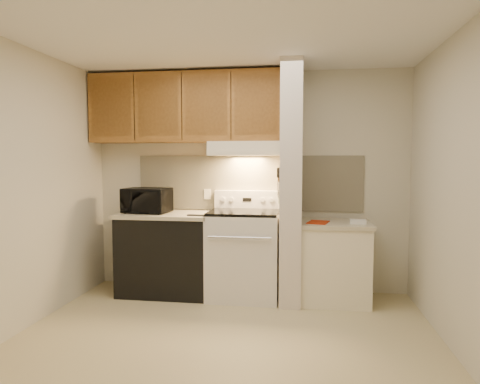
# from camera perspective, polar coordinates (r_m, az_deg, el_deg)

# --- Properties ---
(floor) EXTENTS (3.60, 3.60, 0.00)m
(floor) POSITION_cam_1_polar(r_m,az_deg,el_deg) (3.78, -1.99, -19.10)
(floor) COLOR #C6B787
(floor) RESTS_ON ground
(ceiling) EXTENTS (3.60, 3.60, 0.00)m
(ceiling) POSITION_cam_1_polar(r_m,az_deg,el_deg) (3.61, -2.10, 20.36)
(ceiling) COLOR white
(ceiling) RESTS_ON wall_back
(wall_back) EXTENTS (3.60, 2.50, 0.02)m
(wall_back) POSITION_cam_1_polar(r_m,az_deg,el_deg) (4.96, 1.10, 1.39)
(wall_back) COLOR beige
(wall_back) RESTS_ON floor
(wall_left) EXTENTS (0.02, 3.00, 2.50)m
(wall_left) POSITION_cam_1_polar(r_m,az_deg,el_deg) (4.20, -27.00, 0.40)
(wall_left) COLOR beige
(wall_left) RESTS_ON floor
(wall_right) EXTENTS (0.02, 3.00, 2.50)m
(wall_right) POSITION_cam_1_polar(r_m,az_deg,el_deg) (3.61, 27.27, -0.15)
(wall_right) COLOR beige
(wall_right) RESTS_ON floor
(backsplash) EXTENTS (2.60, 0.02, 0.63)m
(backsplash) POSITION_cam_1_polar(r_m,az_deg,el_deg) (4.95, 1.09, 1.21)
(backsplash) COLOR beige
(backsplash) RESTS_ON wall_back
(range_body) EXTENTS (0.76, 0.65, 0.92)m
(range_body) POSITION_cam_1_polar(r_m,az_deg,el_deg) (4.73, 0.55, -8.43)
(range_body) COLOR silver
(range_body) RESTS_ON floor
(oven_window) EXTENTS (0.50, 0.01, 0.30)m
(oven_window) POSITION_cam_1_polar(r_m,az_deg,el_deg) (4.41, -0.02, -8.82)
(oven_window) COLOR black
(oven_window) RESTS_ON range_body
(oven_handle) EXTENTS (0.65, 0.02, 0.02)m
(oven_handle) POSITION_cam_1_polar(r_m,az_deg,el_deg) (4.33, -0.09, -6.10)
(oven_handle) COLOR silver
(oven_handle) RESTS_ON range_body
(cooktop) EXTENTS (0.74, 0.64, 0.03)m
(cooktop) POSITION_cam_1_polar(r_m,az_deg,el_deg) (4.64, 0.56, -2.71)
(cooktop) COLOR black
(cooktop) RESTS_ON range_body
(range_backguard) EXTENTS (0.76, 0.08, 0.20)m
(range_backguard) POSITION_cam_1_polar(r_m,az_deg,el_deg) (4.91, 1.01, -0.97)
(range_backguard) COLOR silver
(range_backguard) RESTS_ON range_body
(range_display) EXTENTS (0.10, 0.01, 0.04)m
(range_display) POSITION_cam_1_polar(r_m,az_deg,el_deg) (4.87, 0.95, -1.02)
(range_display) COLOR black
(range_display) RESTS_ON range_backguard
(range_knob_left_outer) EXTENTS (0.05, 0.02, 0.05)m
(range_knob_left_outer) POSITION_cam_1_polar(r_m,az_deg,el_deg) (4.91, -2.30, -0.98)
(range_knob_left_outer) COLOR silver
(range_knob_left_outer) RESTS_ON range_backguard
(range_knob_left_inner) EXTENTS (0.05, 0.02, 0.05)m
(range_knob_left_inner) POSITION_cam_1_polar(r_m,az_deg,el_deg) (4.89, -1.15, -0.99)
(range_knob_left_inner) COLOR silver
(range_knob_left_inner) RESTS_ON range_backguard
(range_knob_right_inner) EXTENTS (0.05, 0.02, 0.05)m
(range_knob_right_inner) POSITION_cam_1_polar(r_m,az_deg,el_deg) (4.85, 3.05, -1.05)
(range_knob_right_inner) COLOR silver
(range_knob_right_inner) RESTS_ON range_backguard
(range_knob_right_outer) EXTENTS (0.05, 0.02, 0.05)m
(range_knob_right_outer) POSITION_cam_1_polar(r_m,az_deg,el_deg) (4.84, 4.23, -1.06)
(range_knob_right_outer) COLOR silver
(range_knob_right_outer) RESTS_ON range_backguard
(dishwasher_front) EXTENTS (1.00, 0.63, 0.87)m
(dishwasher_front) POSITION_cam_1_polar(r_m,az_deg,el_deg) (4.94, -9.71, -8.24)
(dishwasher_front) COLOR black
(dishwasher_front) RESTS_ON floor
(left_countertop) EXTENTS (1.04, 0.67, 0.04)m
(left_countertop) POSITION_cam_1_polar(r_m,az_deg,el_deg) (4.86, -9.78, -2.99)
(left_countertop) COLOR #C1B799
(left_countertop) RESTS_ON dishwasher_front
(spoon_rest) EXTENTS (0.21, 0.08, 0.01)m
(spoon_rest) POSITION_cam_1_polar(r_m,az_deg,el_deg) (4.55, -5.78, -3.10)
(spoon_rest) COLOR black
(spoon_rest) RESTS_ON left_countertop
(teal_jar) EXTENTS (0.10, 0.10, 0.10)m
(teal_jar) POSITION_cam_1_polar(r_m,az_deg,el_deg) (5.13, -11.52, -1.84)
(teal_jar) COLOR #246A67
(teal_jar) RESTS_ON left_countertop
(outlet) EXTENTS (0.08, 0.01, 0.12)m
(outlet) POSITION_cam_1_polar(r_m,az_deg,el_deg) (5.03, -4.37, -0.30)
(outlet) COLOR #F2E9CA
(outlet) RESTS_ON backsplash
(microwave) EXTENTS (0.53, 0.38, 0.28)m
(microwave) POSITION_cam_1_polar(r_m,az_deg,el_deg) (4.89, -12.32, -1.12)
(microwave) COLOR black
(microwave) RESTS_ON left_countertop
(partition_pillar) EXTENTS (0.22, 0.70, 2.50)m
(partition_pillar) POSITION_cam_1_polar(r_m,az_deg,el_deg) (4.57, 6.90, 1.12)
(partition_pillar) COLOR beige
(partition_pillar) RESTS_ON floor
(pillar_trim) EXTENTS (0.01, 0.70, 0.04)m
(pillar_trim) POSITION_cam_1_polar(r_m,az_deg,el_deg) (4.57, 5.45, 1.76)
(pillar_trim) COLOR #946029
(pillar_trim) RESTS_ON partition_pillar
(knife_strip) EXTENTS (0.02, 0.42, 0.04)m
(knife_strip) POSITION_cam_1_polar(r_m,az_deg,el_deg) (4.52, 5.34, 1.98)
(knife_strip) COLOR black
(knife_strip) RESTS_ON partition_pillar
(knife_blade_a) EXTENTS (0.01, 0.03, 0.16)m
(knife_blade_a) POSITION_cam_1_polar(r_m,az_deg,el_deg) (4.36, 5.06, 0.59)
(knife_blade_a) COLOR silver
(knife_blade_a) RESTS_ON knife_strip
(knife_handle_a) EXTENTS (0.02, 0.02, 0.10)m
(knife_handle_a) POSITION_cam_1_polar(r_m,az_deg,el_deg) (4.36, 5.07, 2.56)
(knife_handle_a) COLOR black
(knife_handle_a) RESTS_ON knife_strip
(knife_blade_b) EXTENTS (0.01, 0.04, 0.18)m
(knife_blade_b) POSITION_cam_1_polar(r_m,az_deg,el_deg) (4.44, 5.12, 0.52)
(knife_blade_b) COLOR silver
(knife_blade_b) RESTS_ON knife_strip
(knife_handle_b) EXTENTS (0.02, 0.02, 0.10)m
(knife_handle_b) POSITION_cam_1_polar(r_m,az_deg,el_deg) (4.45, 5.15, 2.59)
(knife_handle_b) COLOR black
(knife_handle_b) RESTS_ON knife_strip
(knife_blade_c) EXTENTS (0.01, 0.04, 0.20)m
(knife_blade_c) POSITION_cam_1_polar(r_m,az_deg,el_deg) (4.53, 5.18, 0.47)
(knife_blade_c) COLOR silver
(knife_blade_c) RESTS_ON knife_strip
(knife_handle_c) EXTENTS (0.02, 0.02, 0.10)m
(knife_handle_c) POSITION_cam_1_polar(r_m,az_deg,el_deg) (4.51, 5.19, 2.61)
(knife_handle_c) COLOR black
(knife_handle_c) RESTS_ON knife_strip
(knife_blade_d) EXTENTS (0.01, 0.04, 0.16)m
(knife_blade_d) POSITION_cam_1_polar(r_m,az_deg,el_deg) (4.61, 5.24, 0.78)
(knife_blade_d) COLOR silver
(knife_blade_d) RESTS_ON knife_strip
(knife_handle_d) EXTENTS (0.02, 0.02, 0.10)m
(knife_handle_d) POSITION_cam_1_polar(r_m,az_deg,el_deg) (4.59, 5.25, 2.64)
(knife_handle_d) COLOR black
(knife_handle_d) RESTS_ON knife_strip
(knife_blade_e) EXTENTS (0.01, 0.04, 0.18)m
(knife_blade_e) POSITION_cam_1_polar(r_m,az_deg,el_deg) (4.69, 5.30, 0.72)
(knife_blade_e) COLOR silver
(knife_blade_e) RESTS_ON knife_strip
(knife_handle_e) EXTENTS (0.02, 0.02, 0.10)m
(knife_handle_e) POSITION_cam_1_polar(r_m,az_deg,el_deg) (4.69, 5.32, 2.68)
(knife_handle_e) COLOR black
(knife_handle_e) RESTS_ON knife_strip
(oven_mitt) EXTENTS (0.03, 0.09, 0.22)m
(oven_mitt) POSITION_cam_1_polar(r_m,az_deg,el_deg) (4.75, 5.35, -0.15)
(oven_mitt) COLOR gray
(oven_mitt) RESTS_ON partition_pillar
(right_cab_base) EXTENTS (0.70, 0.60, 0.81)m
(right_cab_base) POSITION_cam_1_polar(r_m,az_deg,el_deg) (4.70, 12.49, -9.28)
(right_cab_base) COLOR #F2E9CA
(right_cab_base) RESTS_ON floor
(right_countertop) EXTENTS (0.74, 0.64, 0.04)m
(right_countertop) POSITION_cam_1_polar(r_m,az_deg,el_deg) (4.62, 12.58, -4.15)
(right_countertop) COLOR #C1B799
(right_countertop) RESTS_ON right_cab_base
(red_folder) EXTENTS (0.25, 0.31, 0.01)m
(red_folder) POSITION_cam_1_polar(r_m,az_deg,el_deg) (4.52, 10.38, -3.99)
(red_folder) COLOR #AA2809
(red_folder) RESTS_ON right_countertop
(white_box) EXTENTS (0.16, 0.11, 0.04)m
(white_box) POSITION_cam_1_polar(r_m,az_deg,el_deg) (4.54, 15.45, -3.83)
(white_box) COLOR white
(white_box) RESTS_ON right_countertop
(range_hood) EXTENTS (0.78, 0.44, 0.15)m
(range_hood) POSITION_cam_1_polar(r_m,az_deg,el_deg) (4.74, 0.77, 5.79)
(range_hood) COLOR #F2E9CA
(range_hood) RESTS_ON upper_cabinets
(hood_lip) EXTENTS (0.78, 0.04, 0.06)m
(hood_lip) POSITION_cam_1_polar(r_m,az_deg,el_deg) (4.53, 0.41, 5.30)
(hood_lip) COLOR #F2E9CA
(hood_lip) RESTS_ON range_hood
(upper_cabinets) EXTENTS (2.18, 0.33, 0.77)m
(upper_cabinets) POSITION_cam_1_polar(r_m,az_deg,el_deg) (4.95, -7.24, 11.03)
(upper_cabinets) COLOR #946029
(upper_cabinets) RESTS_ON wall_back
(cab_door_a) EXTENTS (0.46, 0.01, 0.63)m
(cab_door_a) POSITION_cam_1_polar(r_m,az_deg,el_deg) (5.09, -16.81, 10.71)
(cab_door_a) COLOR #946029
(cab_door_a) RESTS_ON upper_cabinets
(cab_gap_a) EXTENTS (0.01, 0.01, 0.73)m
(cab_gap_a) POSITION_cam_1_polar(r_m,az_deg,el_deg) (4.98, -13.92, 10.91)
(cab_gap_a) COLOR black
(cab_gap_a) RESTS_ON upper_cabinets
(cab_door_b) EXTENTS (0.46, 0.01, 0.63)m
(cab_door_b) POSITION_cam_1_polar(r_m,az_deg,el_deg) (4.88, -10.90, 11.09)
(cab_door_b) COLOR #946029
(cab_door_b) RESTS_ON upper_cabinets
(cab_gap_b) EXTENTS (0.01, 0.01, 0.73)m
(cab_gap_b) POSITION_cam_1_polar(r_m,az_deg,el_deg) (4.80, -7.77, 11.25)
(cab_gap_b) COLOR black
(cab_gap_b) RESTS_ON upper_cabinets
(cab_door_c) EXTENTS (0.46, 0.01, 0.63)m
(cab_door_c) POSITION_cam_1_polar(r_m,az_deg,el_deg) (4.73, -4.53, 11.37)
(cab_door_c) COLOR #946029
(cab_door_c) RESTS_ON upper_cabinets
(cab_gap_c) EXTENTS (0.01, 0.01, 0.73)m
(cab_gap_c) POSITION_cam_1_polar(r_m,az_deg,el_deg) (4.68, -1.21, 11.47)
(cab_gap_c) COLOR black
(cab_gap_c) RESTS_ON upper_cabinets
(cab_door_d) EXTENTS (0.46, 0.01, 0.63)m
(cab_door_d) POSITION_cam_1_polar(r_m,az_deg,el_deg) (4.64, 2.18, 11.52)
(cab_door_d) COLOR #946029
(cab_door_d) RESTS_ON upper_cabinets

